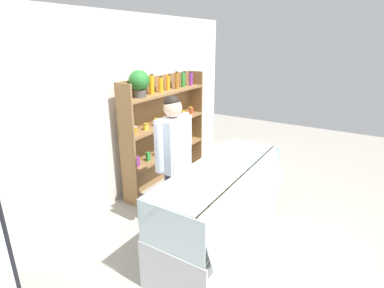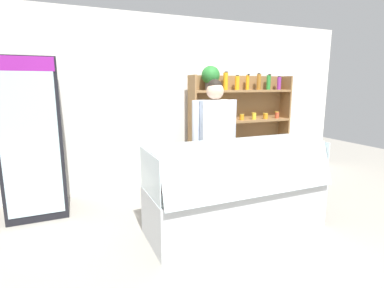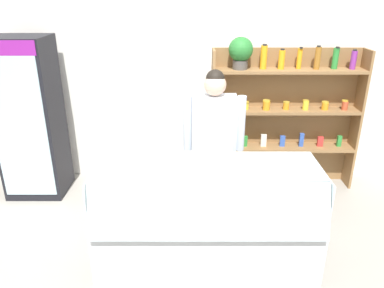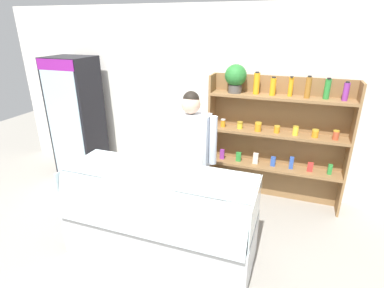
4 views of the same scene
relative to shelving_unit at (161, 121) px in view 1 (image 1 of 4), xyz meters
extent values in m
plane|color=gray|center=(-1.10, -1.69, -1.09)|extent=(12.00, 12.00, 0.00)
cube|color=white|center=(-1.10, 0.30, 0.26)|extent=(6.80, 0.10, 2.70)
cube|color=olive|center=(0.08, 0.09, -0.20)|extent=(1.86, 0.02, 1.79)
cube|color=olive|center=(-0.84, -0.05, -0.20)|extent=(0.03, 0.28, 1.79)
cube|color=olive|center=(0.99, -0.05, -0.20)|extent=(0.03, 0.28, 1.79)
cube|color=olive|center=(0.08, -0.05, -0.56)|extent=(1.80, 0.28, 0.04)
cube|color=olive|center=(0.08, -0.05, -0.05)|extent=(1.80, 0.28, 0.04)
cube|color=olive|center=(0.08, -0.05, 0.45)|extent=(1.80, 0.28, 0.04)
cylinder|color=#4C4742|center=(-0.52, -0.05, 0.52)|extent=(0.18, 0.18, 0.11)
sphere|color=#28732D|center=(-0.52, -0.05, 0.70)|extent=(0.29, 0.29, 0.29)
cylinder|color=orange|center=(-0.24, -0.03, 0.61)|extent=(0.08, 0.08, 0.28)
cylinder|color=black|center=(-0.24, -0.05, 0.75)|extent=(0.05, 0.05, 0.02)
cylinder|color=orange|center=(-0.03, -0.05, 0.58)|extent=(0.07, 0.07, 0.22)
cylinder|color=black|center=(-0.03, -0.05, 0.70)|extent=(0.05, 0.05, 0.02)
cylinder|color=orange|center=(0.19, -0.02, 0.59)|extent=(0.06, 0.06, 0.24)
cylinder|color=black|center=(0.19, -0.05, 0.72)|extent=(0.04, 0.04, 0.02)
cylinder|color=#9E6623|center=(0.40, -0.05, 0.60)|extent=(0.07, 0.07, 0.26)
cylinder|color=black|center=(0.40, -0.05, 0.74)|extent=(0.05, 0.05, 0.02)
cylinder|color=#2D8C38|center=(0.62, -0.03, 0.59)|extent=(0.07, 0.07, 0.25)
cylinder|color=black|center=(0.62, -0.05, 0.72)|extent=(0.05, 0.05, 0.02)
cylinder|color=purple|center=(0.83, -0.05, 0.57)|extent=(0.07, 0.07, 0.22)
cylinder|color=black|center=(0.83, -0.05, 0.69)|extent=(0.05, 0.05, 0.02)
cylinder|color=orange|center=(-0.67, -0.04, 0.02)|extent=(0.07, 0.07, 0.10)
cylinder|color=silver|center=(-0.67, -0.05, 0.07)|extent=(0.07, 0.07, 0.01)
cylinder|color=yellow|center=(-0.42, -0.04, 0.01)|extent=(0.08, 0.08, 0.09)
cylinder|color=gold|center=(-0.42, -0.05, 0.06)|extent=(0.08, 0.08, 0.01)
cylinder|color=orange|center=(-0.17, -0.07, 0.02)|extent=(0.09, 0.09, 0.11)
cylinder|color=gold|center=(-0.17, -0.05, 0.08)|extent=(0.09, 0.09, 0.01)
cylinder|color=orange|center=(0.08, -0.05, 0.01)|extent=(0.08, 0.08, 0.09)
cylinder|color=gold|center=(0.08, -0.05, 0.06)|extent=(0.08, 0.08, 0.01)
cylinder|color=yellow|center=(0.32, -0.06, 0.02)|extent=(0.07, 0.07, 0.11)
cylinder|color=gold|center=(0.32, -0.05, 0.08)|extent=(0.07, 0.07, 0.01)
cylinder|color=orange|center=(0.56, -0.06, 0.01)|extent=(0.08, 0.08, 0.09)
cylinder|color=gold|center=(0.56, -0.05, 0.06)|extent=(0.08, 0.08, 0.01)
cylinder|color=#BF4C2D|center=(0.81, -0.07, 0.02)|extent=(0.07, 0.07, 0.10)
cylinder|color=gold|center=(0.81, -0.05, 0.08)|extent=(0.08, 0.08, 0.01)
cube|color=purple|center=(-0.66, -0.05, -0.46)|extent=(0.06, 0.04, 0.15)
cube|color=#2D8C38|center=(-0.41, -0.05, -0.47)|extent=(0.07, 0.04, 0.14)
cube|color=silver|center=(-0.17, -0.05, -0.46)|extent=(0.07, 0.04, 0.16)
cube|color=#3356B2|center=(0.08, -0.05, -0.47)|extent=(0.07, 0.05, 0.14)
cube|color=#3356B2|center=(0.32, -0.05, -0.45)|extent=(0.06, 0.04, 0.18)
cube|color=red|center=(0.57, -0.05, -0.47)|extent=(0.07, 0.04, 0.13)
cube|color=#2D8C38|center=(0.82, -0.05, -0.47)|extent=(0.05, 0.04, 0.14)
cube|color=silver|center=(-0.96, -1.58, -0.82)|extent=(2.03, 0.74, 0.55)
cube|color=white|center=(-0.96, -1.58, -0.52)|extent=(1.97, 0.68, 0.03)
cube|color=silver|center=(-0.96, -1.93, -0.32)|extent=(1.99, 0.16, 0.47)
cube|color=silver|center=(-0.96, -1.53, -0.09)|extent=(1.99, 0.58, 0.01)
cube|color=silver|center=(-1.96, -1.58, -0.32)|extent=(0.01, 0.70, 0.45)
cube|color=silver|center=(0.05, -1.58, -0.32)|extent=(0.01, 0.70, 0.45)
cube|color=tan|center=(-1.79, -1.49, -0.48)|extent=(0.16, 0.11, 0.05)
cube|color=white|center=(-1.79, -1.72, -0.48)|extent=(0.05, 0.03, 0.02)
cube|color=tan|center=(-1.55, -1.49, -0.49)|extent=(0.16, 0.13, 0.04)
cube|color=white|center=(-1.55, -1.72, -0.48)|extent=(0.05, 0.03, 0.02)
cube|color=tan|center=(-1.32, -1.49, -0.49)|extent=(0.16, 0.10, 0.04)
cube|color=white|center=(-1.32, -1.72, -0.48)|extent=(0.05, 0.03, 0.02)
cube|color=tan|center=(-1.08, -1.49, -0.48)|extent=(0.16, 0.14, 0.05)
cube|color=white|center=(-1.08, -1.72, -0.48)|extent=(0.05, 0.03, 0.02)
cube|color=tan|center=(-0.84, -1.49, -0.48)|extent=(0.16, 0.11, 0.05)
cube|color=white|center=(-0.84, -1.72, -0.48)|extent=(0.05, 0.03, 0.02)
cube|color=tan|center=(-0.60, -1.49, -0.49)|extent=(0.17, 0.12, 0.05)
cube|color=white|center=(-0.60, -1.72, -0.48)|extent=(0.05, 0.03, 0.02)
cube|color=tan|center=(-0.36, -1.49, -0.48)|extent=(0.17, 0.11, 0.05)
cube|color=white|center=(-0.36, -1.72, -0.48)|extent=(0.05, 0.03, 0.02)
cube|color=beige|center=(-0.12, -1.49, -0.49)|extent=(0.16, 0.12, 0.04)
cube|color=white|center=(-0.12, -1.72, -0.48)|extent=(0.05, 0.03, 0.02)
cylinder|color=#C1706B|center=(-1.79, -1.69, -0.45)|extent=(0.16, 0.12, 0.11)
cylinder|color=#A35B4C|center=(-1.57, -1.69, -0.45)|extent=(0.15, 0.12, 0.11)
cylinder|color=white|center=(-0.45, -1.67, -0.40)|extent=(0.07, 0.07, 0.22)
cylinder|color=white|center=(-0.35, -1.67, -0.40)|extent=(0.07, 0.07, 0.21)
cylinder|color=#383D51|center=(-0.96, -0.86, -0.70)|extent=(0.13, 0.13, 0.79)
cylinder|color=#383D51|center=(-0.76, -0.86, -0.70)|extent=(0.13, 0.13, 0.79)
cube|color=silver|center=(-0.86, -0.86, 0.03)|extent=(0.46, 0.24, 0.66)
cube|color=white|center=(-0.86, -0.98, -0.32)|extent=(0.38, 0.01, 1.22)
cylinder|color=silver|center=(-1.14, -0.86, 0.06)|extent=(0.09, 0.09, 0.59)
cylinder|color=silver|center=(-0.58, -0.86, 0.06)|extent=(0.09, 0.09, 0.59)
sphere|color=#D8AD8E|center=(-0.86, -0.86, 0.47)|extent=(0.22, 0.22, 0.22)
sphere|color=black|center=(-0.86, -0.85, 0.53)|extent=(0.19, 0.19, 0.19)
camera|label=1|loc=(-3.69, -2.88, 1.25)|focal=28.00mm
camera|label=2|loc=(-2.71, -4.35, 0.55)|focal=28.00mm
camera|label=3|loc=(-1.09, -4.53, 1.37)|focal=35.00mm
camera|label=4|loc=(0.27, -4.02, 1.34)|focal=28.00mm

